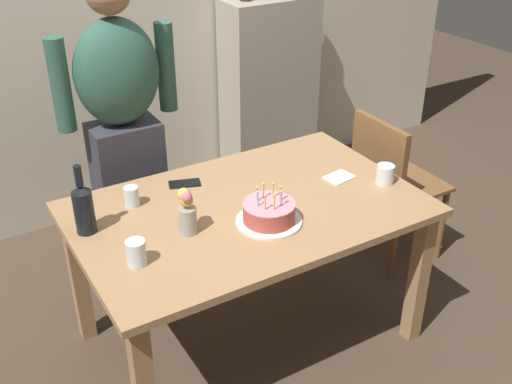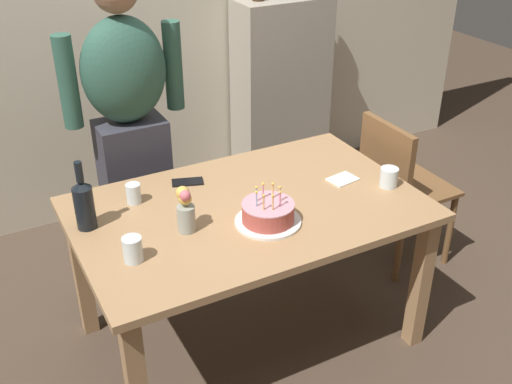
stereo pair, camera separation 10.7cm
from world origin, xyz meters
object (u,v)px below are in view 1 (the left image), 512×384
object	(u,v)px
wine_bottle	(83,207)
person_man_bearded	(124,132)
water_glass_far	(385,174)
cell_phone	(185,184)
dining_chair	(390,178)
water_glass_side	(136,253)
birthday_cake	(269,213)
napkin_stack	(339,177)
flower_vase	(187,211)
water_glass_near	(132,196)

from	to	relation	value
wine_bottle	person_man_bearded	xyz separation A→B (m)	(0.38, 0.57, 0.02)
water_glass_far	cell_phone	xyz separation A→B (m)	(-0.80, 0.46, -0.04)
wine_bottle	cell_phone	size ratio (longest dim) A/B	2.08
wine_bottle	dining_chair	distance (m)	1.70
water_glass_far	water_glass_side	distance (m)	1.22
wine_bottle	cell_phone	world-z (taller)	wine_bottle
water_glass_side	person_man_bearded	world-z (taller)	person_man_bearded
dining_chair	birthday_cake	bearing A→B (deg)	108.89
napkin_stack	person_man_bearded	bearing A→B (deg)	136.81
flower_vase	person_man_bearded	world-z (taller)	person_man_bearded
cell_phone	water_glass_far	bearing A→B (deg)	-11.38
person_man_bearded	water_glass_far	bearing A→B (deg)	136.73
water_glass_side	dining_chair	world-z (taller)	dining_chair
birthday_cake	water_glass_near	world-z (taller)	birthday_cake
water_glass_side	person_man_bearded	xyz separation A→B (m)	(0.29, 0.89, 0.08)
napkin_stack	dining_chair	world-z (taller)	dining_chair
wine_bottle	birthday_cake	bearing A→B (deg)	-25.59
cell_phone	dining_chair	distance (m)	1.19
water_glass_far	napkin_stack	distance (m)	0.21
napkin_stack	water_glass_far	bearing A→B (deg)	-43.65
cell_phone	dining_chair	bearing A→B (deg)	11.65
flower_vase	cell_phone	bearing A→B (deg)	67.04
water_glass_side	person_man_bearded	distance (m)	0.94
cell_phone	person_man_bearded	xyz separation A→B (m)	(-0.13, 0.41, 0.13)
water_glass_side	water_glass_far	bearing A→B (deg)	0.47
water_glass_far	dining_chair	world-z (taller)	dining_chair
water_glass_near	napkin_stack	world-z (taller)	water_glass_near
wine_bottle	flower_vase	bearing A→B (deg)	-31.52
water_glass_near	water_glass_side	bearing A→B (deg)	-108.55
birthday_cake	wine_bottle	bearing A→B (deg)	154.41
birthday_cake	flower_vase	xyz separation A→B (m)	(-0.32, 0.11, 0.06)
birthday_cake	person_man_bearded	world-z (taller)	person_man_bearded
wine_bottle	person_man_bearded	world-z (taller)	person_man_bearded
wine_bottle	flower_vase	distance (m)	0.41
wine_bottle	dining_chair	world-z (taller)	wine_bottle
water_glass_near	dining_chair	bearing A→B (deg)	-3.30
cell_phone	person_man_bearded	distance (m)	0.45
water_glass_far	water_glass_side	bearing A→B (deg)	-179.53
cell_phone	flower_vase	distance (m)	0.42
water_glass_near	wine_bottle	bearing A→B (deg)	-156.51
water_glass_far	dining_chair	distance (m)	0.55
water_glass_far	dining_chair	bearing A→B (deg)	42.55
cell_phone	napkin_stack	size ratio (longest dim) A/B	1.09
flower_vase	wine_bottle	bearing A→B (deg)	148.48
water_glass_side	napkin_stack	xyz separation A→B (m)	(1.07, 0.15, -0.05)
water_glass_side	cell_phone	world-z (taller)	water_glass_side
water_glass_near	flower_vase	size ratio (longest dim) A/B	0.46
birthday_cake	water_glass_far	xyz separation A→B (m)	(0.64, 0.02, 0.00)
person_man_bearded	dining_chair	distance (m)	1.44
cell_phone	person_man_bearded	size ratio (longest dim) A/B	0.09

